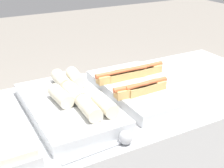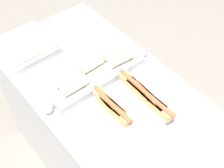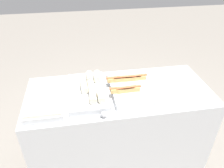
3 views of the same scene
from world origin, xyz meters
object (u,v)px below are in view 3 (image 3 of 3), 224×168
(tray_hotdogs, at_px, (128,86))
(serving_spoon_near, at_px, (101,115))
(serving_spoon_far, at_px, (94,73))
(tray_side_front, at_px, (44,108))
(tray_wraps, at_px, (89,90))

(tray_hotdogs, bearing_deg, serving_spoon_near, -131.32)
(serving_spoon_far, bearing_deg, tray_hotdogs, -48.21)
(tray_hotdogs, height_order, serving_spoon_near, tray_hotdogs)
(tray_side_front, height_order, serving_spoon_near, tray_side_front)
(tray_side_front, bearing_deg, serving_spoon_near, -18.22)
(tray_wraps, xyz_separation_m, serving_spoon_far, (0.07, 0.30, -0.02))
(tray_wraps, height_order, serving_spoon_far, tray_wraps)
(serving_spoon_far, bearing_deg, tray_side_front, -131.57)
(tray_hotdogs, xyz_separation_m, tray_wraps, (-0.33, -0.00, 0.00))
(tray_wraps, bearing_deg, serving_spoon_near, -77.96)
(tray_hotdogs, bearing_deg, tray_side_front, -165.84)
(tray_hotdogs, relative_size, tray_side_front, 1.79)
(tray_wraps, height_order, serving_spoon_near, tray_wraps)
(tray_wraps, bearing_deg, serving_spoon_far, 77.10)
(tray_wraps, relative_size, serving_spoon_near, 2.05)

